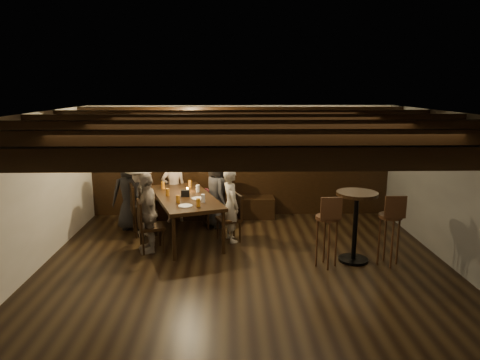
{
  "coord_description": "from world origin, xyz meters",
  "views": [
    {
      "loc": [
        -0.26,
        -5.72,
        2.78
      ],
      "look_at": [
        -0.08,
        1.3,
        1.25
      ],
      "focal_mm": 32.0,
      "sensor_mm": 36.0,
      "label": 1
    }
  ],
  "objects_px": {
    "person_bench_centre": "(174,189)",
    "high_top_table": "(356,216)",
    "bar_stool_left": "(327,240)",
    "bar_stool_right": "(389,239)",
    "person_left_far": "(148,213)",
    "person_right_far": "(231,205)",
    "dining_table": "(185,199)",
    "chair_left_near": "(143,219)",
    "person_right_near": "(217,192)",
    "chair_left_far": "(151,235)",
    "person_left_near": "(141,199)",
    "person_bench_right": "(217,192)",
    "chair_right_far": "(230,227)",
    "chair_right_near": "(215,212)",
    "person_bench_left": "(130,194)"
  },
  "relations": [
    {
      "from": "person_left_near",
      "to": "bar_stool_right",
      "type": "relative_size",
      "value": 1.22
    },
    {
      "from": "person_right_far",
      "to": "person_right_near",
      "type": "bearing_deg",
      "value": -0.0
    },
    {
      "from": "chair_left_near",
      "to": "person_right_near",
      "type": "height_order",
      "value": "person_right_near"
    },
    {
      "from": "chair_right_far",
      "to": "bar_stool_right",
      "type": "height_order",
      "value": "bar_stool_right"
    },
    {
      "from": "chair_right_far",
      "to": "person_bench_right",
      "type": "relative_size",
      "value": 0.72
    },
    {
      "from": "chair_right_far",
      "to": "person_left_far",
      "type": "relative_size",
      "value": 0.64
    },
    {
      "from": "person_bench_centre",
      "to": "person_bench_right",
      "type": "bearing_deg",
      "value": 170.54
    },
    {
      "from": "dining_table",
      "to": "high_top_table",
      "type": "relative_size",
      "value": 2.04
    },
    {
      "from": "dining_table",
      "to": "chair_left_near",
      "type": "distance_m",
      "value": 0.96
    },
    {
      "from": "person_bench_left",
      "to": "person_right_near",
      "type": "xyz_separation_m",
      "value": [
        1.71,
        0.1,
        -0.01
      ]
    },
    {
      "from": "chair_left_far",
      "to": "chair_right_far",
      "type": "distance_m",
      "value": 1.44
    },
    {
      "from": "person_left_far",
      "to": "bar_stool_left",
      "type": "relative_size",
      "value": 1.18
    },
    {
      "from": "chair_right_far",
      "to": "person_bench_centre",
      "type": "distance_m",
      "value": 1.72
    },
    {
      "from": "person_bench_right",
      "to": "person_right_near",
      "type": "distance_m",
      "value": 0.49
    },
    {
      "from": "bar_stool_left",
      "to": "bar_stool_right",
      "type": "bearing_deg",
      "value": 0.24
    },
    {
      "from": "person_left_far",
      "to": "person_right_near",
      "type": "distance_m",
      "value": 1.75
    },
    {
      "from": "chair_right_far",
      "to": "person_left_far",
      "type": "height_order",
      "value": "person_left_far"
    },
    {
      "from": "person_right_far",
      "to": "bar_stool_left",
      "type": "height_order",
      "value": "person_right_far"
    },
    {
      "from": "chair_left_far",
      "to": "person_left_near",
      "type": "bearing_deg",
      "value": -178.03
    },
    {
      "from": "chair_left_far",
      "to": "bar_stool_left",
      "type": "relative_size",
      "value": 0.77
    },
    {
      "from": "person_bench_left",
      "to": "person_right_near",
      "type": "distance_m",
      "value": 1.71
    },
    {
      "from": "dining_table",
      "to": "high_top_table",
      "type": "height_order",
      "value": "high_top_table"
    },
    {
      "from": "person_left_near",
      "to": "bar_stool_left",
      "type": "height_order",
      "value": "person_left_near"
    },
    {
      "from": "person_bench_left",
      "to": "bar_stool_left",
      "type": "relative_size",
      "value": 1.22
    },
    {
      "from": "person_right_near",
      "to": "high_top_table",
      "type": "xyz_separation_m",
      "value": [
        2.28,
        -1.85,
        0.05
      ]
    },
    {
      "from": "chair_right_near",
      "to": "bar_stool_right",
      "type": "height_order",
      "value": "bar_stool_right"
    },
    {
      "from": "bar_stool_right",
      "to": "person_right_far",
      "type": "bearing_deg",
      "value": 155.92
    },
    {
      "from": "person_right_near",
      "to": "bar_stool_left",
      "type": "xyz_separation_m",
      "value": [
        1.78,
        -2.05,
        -0.27
      ]
    },
    {
      "from": "dining_table",
      "to": "person_left_far",
      "type": "bearing_deg",
      "value": -149.04
    },
    {
      "from": "high_top_table",
      "to": "chair_right_near",
      "type": "bearing_deg",
      "value": 141.43
    },
    {
      "from": "person_right_far",
      "to": "high_top_table",
      "type": "xyz_separation_m",
      "value": [
        1.99,
        -0.99,
        0.08
      ]
    },
    {
      "from": "dining_table",
      "to": "chair_left_near",
      "type": "bearing_deg",
      "value": 148.02
    },
    {
      "from": "person_right_near",
      "to": "bar_stool_right",
      "type": "height_order",
      "value": "person_right_near"
    },
    {
      "from": "person_bench_left",
      "to": "person_bench_right",
      "type": "distance_m",
      "value": 1.8
    },
    {
      "from": "chair_left_near",
      "to": "chair_right_near",
      "type": "distance_m",
      "value": 1.44
    },
    {
      "from": "chair_left_far",
      "to": "dining_table",
      "type": "bearing_deg",
      "value": 122.04
    },
    {
      "from": "person_right_far",
      "to": "high_top_table",
      "type": "distance_m",
      "value": 2.23
    },
    {
      "from": "chair_right_far",
      "to": "high_top_table",
      "type": "xyz_separation_m",
      "value": [
        2.02,
        -0.98,
        0.49
      ]
    },
    {
      "from": "chair_right_near",
      "to": "person_left_near",
      "type": "height_order",
      "value": "person_left_near"
    },
    {
      "from": "chair_right_near",
      "to": "person_bench_centre",
      "type": "xyz_separation_m",
      "value": [
        -0.87,
        0.34,
        0.4
      ]
    },
    {
      "from": "person_bench_centre",
      "to": "high_top_table",
      "type": "height_order",
      "value": "person_bench_centre"
    },
    {
      "from": "chair_left_near",
      "to": "chair_right_far",
      "type": "height_order",
      "value": "chair_left_near"
    },
    {
      "from": "person_left_far",
      "to": "high_top_table",
      "type": "distance_m",
      "value": 3.45
    },
    {
      "from": "person_left_near",
      "to": "bar_stool_left",
      "type": "bearing_deg",
      "value": 45.18
    },
    {
      "from": "chair_right_near",
      "to": "bar_stool_right",
      "type": "relative_size",
      "value": 0.85
    },
    {
      "from": "person_bench_right",
      "to": "person_right_far",
      "type": "bearing_deg",
      "value": 83.66
    },
    {
      "from": "chair_right_far",
      "to": "high_top_table",
      "type": "height_order",
      "value": "high_top_table"
    },
    {
      "from": "person_right_near",
      "to": "person_right_far",
      "type": "distance_m",
      "value": 0.9
    },
    {
      "from": "chair_left_far",
      "to": "chair_right_near",
      "type": "distance_m",
      "value": 1.7
    },
    {
      "from": "chair_right_far",
      "to": "person_right_near",
      "type": "height_order",
      "value": "person_right_near"
    }
  ]
}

